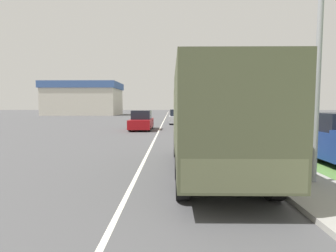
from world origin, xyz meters
name	(u,v)px	position (x,y,z in m)	size (l,w,h in m)	color
ground_plane	(164,121)	(0.00, 40.00, 0.00)	(180.00, 180.00, 0.00)	#4C4C4F
lane_centre_stripe	(164,121)	(0.00, 40.00, 0.00)	(0.12, 120.00, 0.00)	silver
sidewalk_right	(197,121)	(4.50, 40.00, 0.06)	(1.80, 120.00, 0.12)	#9E9B93
grass_strip_right	(229,121)	(8.90, 40.00, 0.01)	(7.00, 120.00, 0.02)	#56843D
military_truck	(213,118)	(2.30, 12.23, 1.71)	(2.31, 7.30, 3.08)	#606647
car_nearest_ahead	(142,121)	(-1.55, 26.87, 0.75)	(1.80, 4.41, 1.68)	maroon
car_second_ahead	(177,117)	(1.70, 34.47, 0.73)	(1.80, 4.40, 1.65)	#B7BABF
tree_mid_right	(255,67)	(7.88, 25.96, 5.24)	(2.64, 2.64, 6.62)	brown
tree_far_right	(232,74)	(8.13, 35.34, 5.83)	(3.07, 3.07, 7.42)	brown
building_distant	(84,99)	(-18.55, 62.93, 3.65)	(15.96, 10.82, 7.21)	beige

